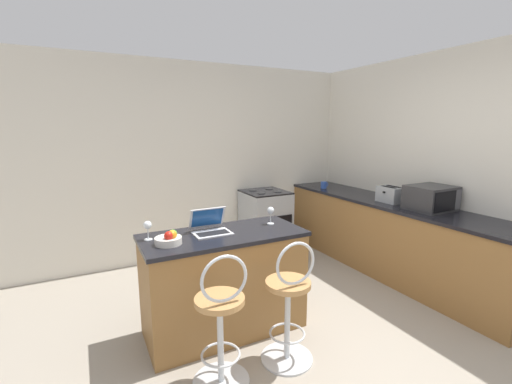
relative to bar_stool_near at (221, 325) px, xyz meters
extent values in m
plane|color=gray|center=(0.72, -0.20, -0.45)|extent=(20.00, 20.00, 0.00)
cube|color=silver|center=(0.72, 2.49, 0.85)|extent=(12.00, 0.06, 2.60)
cube|color=silver|center=(2.89, -0.20, 0.85)|extent=(0.06, 12.00, 2.60)
cube|color=olive|center=(0.27, 0.61, -0.03)|extent=(1.34, 0.59, 0.85)
cube|color=black|center=(0.27, 0.61, 0.42)|extent=(1.37, 0.62, 0.03)
cube|color=olive|center=(2.54, 0.88, -0.03)|extent=(0.64, 3.16, 0.85)
cube|color=black|center=(2.54, 0.88, 0.42)|extent=(0.67, 3.19, 0.03)
cylinder|color=silver|center=(0.00, 0.02, -0.44)|extent=(0.40, 0.40, 0.02)
cylinder|color=silver|center=(0.00, 0.02, -0.14)|extent=(0.04, 0.04, 0.60)
torus|color=silver|center=(0.00, 0.02, -0.23)|extent=(0.28, 0.28, 0.02)
cylinder|color=#B7844C|center=(0.00, 0.02, 0.17)|extent=(0.34, 0.34, 0.04)
torus|color=silver|center=(0.00, -0.08, 0.36)|extent=(0.32, 0.02, 0.32)
cylinder|color=silver|center=(0.54, 0.02, -0.44)|extent=(0.40, 0.40, 0.02)
cylinder|color=silver|center=(0.54, 0.02, -0.14)|extent=(0.04, 0.04, 0.60)
torus|color=silver|center=(0.54, 0.02, -0.23)|extent=(0.28, 0.28, 0.02)
cylinder|color=#B7844C|center=(0.54, 0.02, 0.17)|extent=(0.34, 0.34, 0.04)
torus|color=silver|center=(0.54, -0.08, 0.36)|extent=(0.32, 0.02, 0.32)
cube|color=silver|center=(0.18, 0.64, 0.44)|extent=(0.31, 0.22, 0.01)
cube|color=black|center=(0.18, 0.62, 0.45)|extent=(0.26, 0.12, 0.00)
cube|color=silver|center=(0.18, 0.76, 0.54)|extent=(0.31, 0.09, 0.19)
cube|color=#19478C|center=(0.18, 0.75, 0.55)|extent=(0.27, 0.08, 0.16)
cube|color=#2D2D30|center=(2.58, 0.37, 0.56)|extent=(0.46, 0.38, 0.26)
cube|color=black|center=(2.53, 0.17, 0.56)|extent=(0.33, 0.01, 0.21)
cube|color=#4C4C51|center=(2.74, 0.18, 0.56)|extent=(0.09, 0.01, 0.21)
cube|color=#9EA3A8|center=(2.50, 0.84, 0.53)|extent=(0.21, 0.28, 0.18)
cube|color=black|center=(2.46, 0.84, 0.62)|extent=(0.05, 0.20, 0.00)
cube|color=black|center=(2.54, 0.84, 0.62)|extent=(0.05, 0.20, 0.00)
cube|color=black|center=(2.39, 0.84, 0.56)|extent=(0.02, 0.02, 0.02)
cube|color=#9EA3A8|center=(1.52, 2.14, -0.02)|extent=(0.58, 0.60, 0.87)
cube|color=black|center=(1.52, 1.84, -0.05)|extent=(0.50, 0.01, 0.39)
cube|color=black|center=(1.52, 2.14, 0.42)|extent=(0.58, 0.60, 0.02)
cylinder|color=black|center=(1.38, 2.02, 0.44)|extent=(0.11, 0.11, 0.01)
cylinder|color=black|center=(1.65, 2.02, 0.44)|extent=(0.11, 0.11, 0.01)
cylinder|color=black|center=(1.38, 2.26, 0.44)|extent=(0.11, 0.11, 0.01)
cylinder|color=black|center=(1.65, 2.26, 0.44)|extent=(0.11, 0.11, 0.01)
cylinder|color=silver|center=(0.76, 0.68, 0.44)|extent=(0.07, 0.07, 0.00)
cylinder|color=silver|center=(0.76, 0.68, 0.49)|extent=(0.01, 0.01, 0.09)
sphere|color=silver|center=(0.76, 0.68, 0.56)|extent=(0.07, 0.07, 0.07)
cylinder|color=silver|center=(-0.32, 0.72, 0.44)|extent=(0.06, 0.06, 0.00)
cylinder|color=silver|center=(-0.32, 0.72, 0.48)|extent=(0.01, 0.01, 0.09)
sphere|color=silver|center=(-0.32, 0.72, 0.56)|extent=(0.06, 0.06, 0.06)
cylinder|color=#2D51AD|center=(2.39, 1.96, 0.48)|extent=(0.08, 0.08, 0.10)
torus|color=#2D51AD|center=(2.44, 1.96, 0.49)|extent=(0.01, 0.06, 0.06)
cylinder|color=silver|center=(-0.21, 0.55, 0.46)|extent=(0.20, 0.20, 0.05)
sphere|color=red|center=(-0.21, 0.51, 0.51)|extent=(0.07, 0.07, 0.07)
sphere|color=orange|center=(-0.18, 0.52, 0.51)|extent=(0.07, 0.07, 0.07)
sphere|color=#66B233|center=(-0.17, 0.54, 0.51)|extent=(0.07, 0.07, 0.07)
camera|label=1|loc=(-0.75, -1.97, 1.31)|focal=24.00mm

